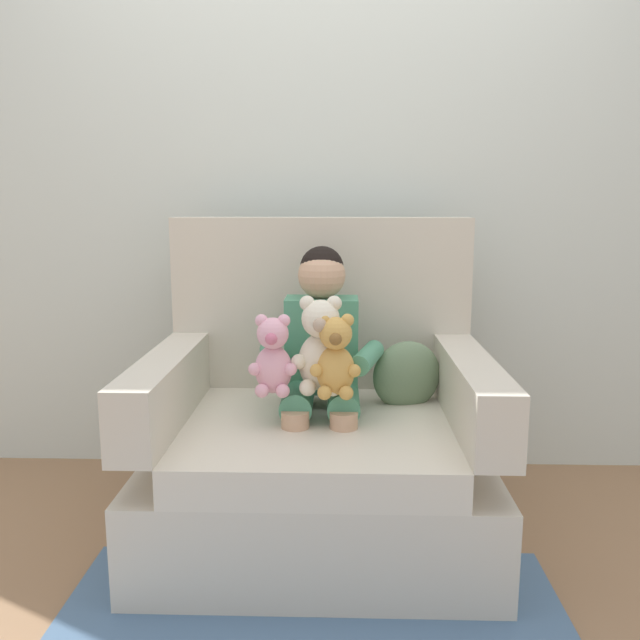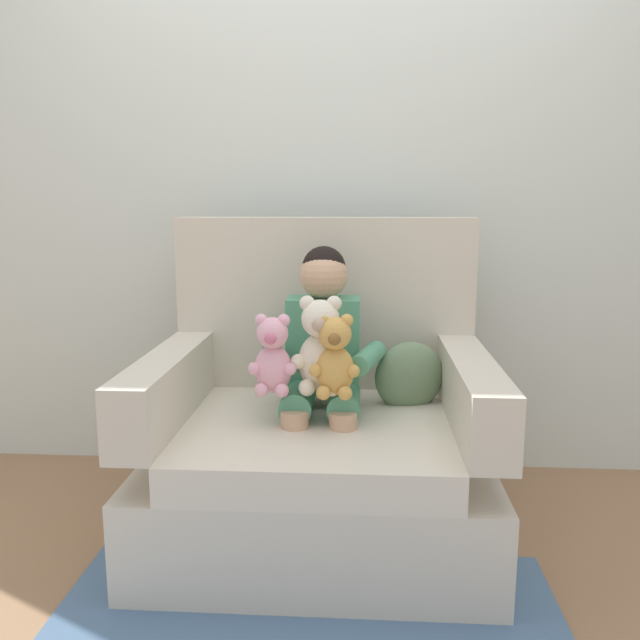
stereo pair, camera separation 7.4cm
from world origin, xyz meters
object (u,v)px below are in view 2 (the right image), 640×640
plush_cream (321,348)px  plush_pink (273,357)px  throw_pillow (409,377)px  plush_honey (335,358)px  armchair (319,441)px  seated_child (322,352)px

plush_cream → plush_pink: bearing=170.7°
plush_cream → throw_pillow: (0.31, 0.24, -0.16)m
plush_honey → plush_pink: (-0.20, 0.02, -0.00)m
armchair → seated_child: armchair is taller
plush_honey → throw_pillow: (0.26, 0.29, -0.14)m
plush_honey → plush_cream: plush_cream is taller
plush_pink → throw_pillow: size_ratio=1.03×
plush_honey → throw_pillow: bearing=28.4°
plush_pink → throw_pillow: 0.56m
plush_pink → plush_cream: bearing=-5.0°
throw_pillow → plush_pink: bearing=-149.5°
plush_pink → plush_honey: bearing=-21.8°
armchair → plush_cream: armchair is taller
seated_child → plush_pink: seated_child is taller
throw_pillow → plush_honey: bearing=-131.9°
plush_pink → plush_cream: size_ratio=0.82×
armchair → throw_pillow: (0.32, 0.12, 0.21)m
armchair → plush_honey: armchair is taller
armchair → plush_honey: (0.06, -0.17, 0.35)m
seated_child → plush_cream: 0.15m
armchair → seated_child: size_ratio=1.41×
armchair → seated_child: (0.01, 0.02, 0.32)m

